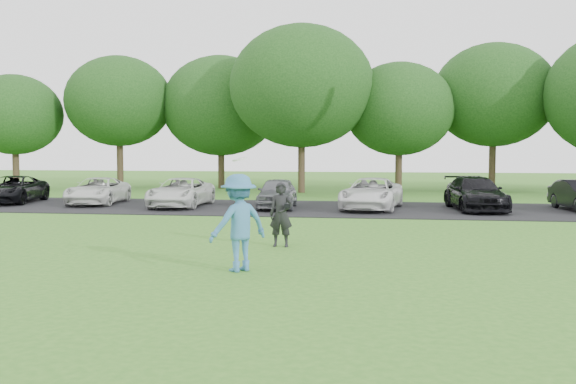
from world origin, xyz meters
name	(u,v)px	position (x,y,z in m)	size (l,w,h in m)	color
ground	(260,276)	(0.00, 0.00, 0.00)	(100.00, 100.00, 0.00)	#347220
parking_lot	(325,208)	(0.00, 13.00, 0.01)	(32.00, 6.50, 0.03)	black
frisbee_player	(239,223)	(-0.49, 0.44, 0.93)	(1.34, 1.32, 2.19)	teal
camera_bystander	(281,215)	(-0.16, 3.50, 0.76)	(0.57, 0.43, 1.53)	black
parked_cars	(302,193)	(-0.87, 13.06, 0.61)	(28.24, 4.92, 1.24)	black
tree_row	(371,98)	(1.51, 22.76, 4.91)	(42.39, 9.85, 8.64)	#38281C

